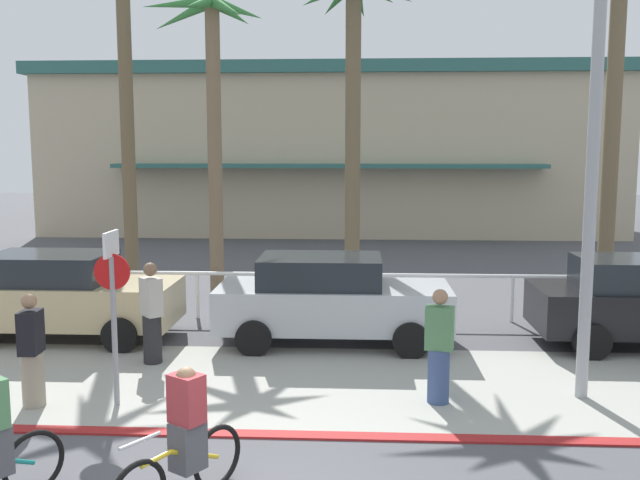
{
  "coord_description": "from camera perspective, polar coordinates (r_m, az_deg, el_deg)",
  "views": [
    {
      "loc": [
        1.23,
        -6.57,
        3.74
      ],
      "look_at": [
        0.55,
        6.0,
        2.08
      ],
      "focal_mm": 39.69,
      "sensor_mm": 36.0,
      "label": 1
    }
  ],
  "objects": [
    {
      "name": "ground_plane",
      "position": [
        17.03,
        -1.15,
        -5.19
      ],
      "size": [
        80.0,
        80.0,
        0.0
      ],
      "primitive_type": "plane",
      "color": "#4C4C51"
    },
    {
      "name": "rail_fence",
      "position": [
        15.39,
        -1.57,
        -3.36
      ],
      "size": [
        27.4,
        0.08,
        1.04
      ],
      "color": "white",
      "rests_on": "ground"
    },
    {
      "name": "building_backdrop",
      "position": [
        32.84,
        0.97,
        7.27
      ],
      "size": [
        25.04,
        9.92,
        7.17
      ],
      "color": "#BCAD8E",
      "rests_on": "ground"
    },
    {
      "name": "palm_tree_2",
      "position": [
        19.6,
        -15.55,
        15.38
      ],
      "size": [
        3.11,
        3.28,
        9.2
      ],
      "color": "brown",
      "rests_on": "ground"
    },
    {
      "name": "pedestrian_2",
      "position": [
        11.08,
        -22.21,
        -8.59
      ],
      "size": [
        0.34,
        0.41,
        1.68
      ],
      "color": "gray",
      "rests_on": "ground"
    },
    {
      "name": "palm_tree_4",
      "position": [
        16.81,
        2.61,
        14.63
      ],
      "size": [
        3.15,
        3.42,
        7.65
      ],
      "color": "brown",
      "rests_on": "ground"
    },
    {
      "name": "car_tan_1",
      "position": [
        14.75,
        -20.18,
        -4.19
      ],
      "size": [
        4.4,
        2.02,
        1.69
      ],
      "color": "tan",
      "rests_on": "ground"
    },
    {
      "name": "pedestrian_1",
      "position": [
        12.6,
        -13.41,
        -6.06
      ],
      "size": [
        0.46,
        0.47,
        1.78
      ],
      "color": "#232326",
      "rests_on": "ground"
    },
    {
      "name": "streetlight_curb",
      "position": [
        10.73,
        21.7,
        9.84
      ],
      "size": [
        0.24,
        2.54,
        7.5
      ],
      "color": "#9EA0A5",
      "rests_on": "ground"
    },
    {
      "name": "car_silver_2",
      "position": [
        13.51,
        0.86,
        -4.76
      ],
      "size": [
        4.4,
        2.02,
        1.69
      ],
      "color": "#B2B7BC",
      "rests_on": "ground"
    },
    {
      "name": "palm_tree_3",
      "position": [
        18.23,
        -8.81,
        12.88
      ],
      "size": [
        3.05,
        2.81,
        7.44
      ],
      "color": "#756047",
      "rests_on": "ground"
    },
    {
      "name": "stop_sign_bike_lane",
      "position": [
        10.54,
        -16.36,
        -4.1
      ],
      "size": [
        0.52,
        0.56,
        2.56
      ],
      "color": "gray",
      "rests_on": "ground"
    },
    {
      "name": "pedestrian_0",
      "position": [
        10.56,
        9.57,
        -8.83
      ],
      "size": [
        0.45,
        0.38,
        1.71
      ],
      "color": "#384C7A",
      "rests_on": "ground"
    },
    {
      "name": "sidewalk_strip",
      "position": [
        11.46,
        -3.32,
        -11.51
      ],
      "size": [
        44.0,
        4.0,
        0.02
      ],
      "primitive_type": "cube",
      "color": "#9E9E93",
      "rests_on": "ground"
    },
    {
      "name": "cyclist_yellow_0",
      "position": [
        7.83,
        -10.89,
        -15.53
      ],
      "size": [
        1.06,
        1.55,
        1.5
      ],
      "color": "black",
      "rests_on": "ground"
    },
    {
      "name": "palm_tree_5",
      "position": [
        17.7,
        22.98,
        14.05
      ],
      "size": [
        3.16,
        3.05,
        8.31
      ],
      "color": "brown",
      "rests_on": "ground"
    },
    {
      "name": "curb_paint",
      "position": [
        9.6,
        -4.68,
        -15.35
      ],
      "size": [
        44.0,
        0.24,
        0.03
      ],
      "primitive_type": "cube",
      "color": "maroon",
      "rests_on": "ground"
    }
  ]
}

